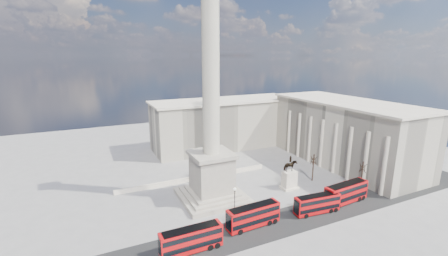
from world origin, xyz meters
name	(u,v)px	position (x,y,z in m)	size (l,w,h in m)	color
ground	(221,208)	(0.00, 0.00, 0.00)	(180.00, 180.00, 0.00)	gray
asphalt_road	(267,226)	(5.00, -10.00, 0.00)	(120.00, 9.00, 0.01)	#252525
nelsons_column	(211,143)	(0.00, 5.00, 12.92)	(14.00, 14.00, 49.85)	#A79D8B
balustrade_wall	(195,178)	(0.00, 16.00, 0.55)	(40.00, 0.60, 1.10)	beige
building_east	(345,132)	(45.00, 10.00, 9.32)	(19.00, 46.00, 18.60)	beige
building_northeast	(226,123)	(20.00, 40.00, 8.32)	(51.00, 17.00, 16.60)	beige
red_bus_a	(192,239)	(-10.32, -11.02, 2.21)	(10.39, 2.53, 4.21)	#BF090C
red_bus_b	(254,216)	(2.58, -8.96, 2.25)	(10.67, 2.98, 4.28)	#BF090C
red_bus_c	(317,204)	(16.87, -10.13, 2.08)	(9.92, 3.14, 3.96)	#BF090C
red_bus_d	(346,193)	(25.65, -9.33, 2.36)	(11.26, 3.44, 4.50)	#BF090C
victorian_lamp	(235,200)	(0.87, -4.47, 3.71)	(0.54, 0.54, 6.30)	black
equestrian_statue	(290,177)	(18.91, 1.80, 2.89)	(3.99, 2.99, 8.30)	beige
bare_tree_near	(363,167)	(33.49, -6.46, 6.05)	(1.76, 1.76, 7.68)	#332319
bare_tree_mid	(314,159)	(27.19, 3.05, 5.86)	(1.96, 1.96, 7.44)	#332319
bare_tree_far	(321,137)	(42.75, 17.27, 6.20)	(1.93, 1.93, 7.87)	#332319
pedestrian_walking	(345,192)	(28.49, -6.50, 0.80)	(0.58, 0.38, 1.60)	black
pedestrian_standing	(326,196)	(22.70, -6.50, 0.82)	(0.79, 0.62, 1.64)	black
pedestrian_crossing	(270,201)	(10.23, -3.05, 0.76)	(0.89, 0.37, 1.52)	black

